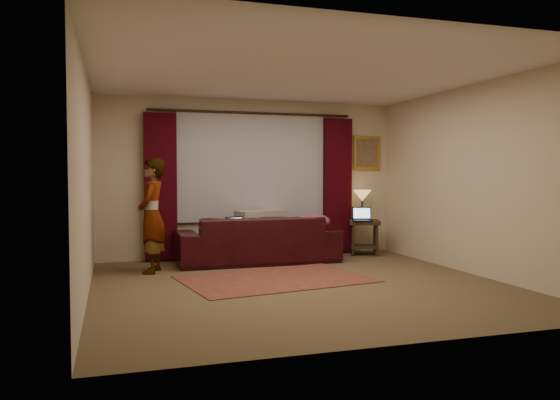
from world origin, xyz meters
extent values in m
cube|color=brown|center=(0.00, 0.00, -0.01)|extent=(5.00, 5.00, 0.01)
cube|color=silver|center=(0.00, 0.00, 2.60)|extent=(5.00, 5.00, 0.02)
cube|color=beige|center=(0.00, 2.50, 1.30)|extent=(5.00, 0.02, 2.60)
cube|color=beige|center=(0.00, -2.50, 1.30)|extent=(5.00, 0.02, 2.60)
cube|color=beige|center=(-2.50, 0.00, 1.30)|extent=(0.02, 5.00, 2.60)
cube|color=beige|center=(2.50, 0.00, 1.30)|extent=(0.02, 5.00, 2.60)
cube|color=#A1A0A8|center=(0.00, 2.44, 1.50)|extent=(2.50, 0.05, 1.80)
cube|color=#32030B|center=(-1.50, 2.39, 1.18)|extent=(0.50, 0.14, 2.30)
cube|color=#32030B|center=(1.50, 2.39, 1.18)|extent=(0.50, 0.14, 2.30)
cylinder|color=#301E11|center=(0.00, 2.39, 2.38)|extent=(0.04, 0.04, 3.40)
cube|color=gold|center=(2.10, 2.47, 1.75)|extent=(0.50, 0.04, 0.60)
imported|color=black|center=(-0.07, 1.84, 0.50)|extent=(2.50, 1.09, 1.01)
cube|color=#9B9994|center=(0.09, 2.17, 1.01)|extent=(0.92, 0.60, 0.10)
ellipsoid|color=#77394F|center=(0.77, 1.65, 0.63)|extent=(0.69, 0.61, 0.24)
cube|color=brown|center=(-0.20, 0.42, 0.01)|extent=(2.57, 1.93, 0.01)
cube|color=black|center=(1.88, 2.11, 0.30)|extent=(0.67, 0.67, 0.59)
imported|color=#9B9994|center=(-1.70, 1.40, 0.80)|extent=(0.57, 0.57, 1.60)
camera|label=1|loc=(-2.22, -6.34, 1.37)|focal=35.00mm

